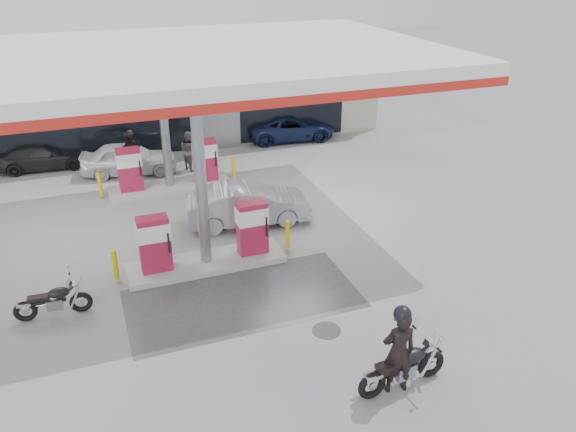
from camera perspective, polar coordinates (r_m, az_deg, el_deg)
name	(u,v)px	position (r m, az deg, el deg)	size (l,w,h in m)	color
ground	(225,303)	(14.82, -6.46, -8.73)	(90.00, 90.00, 0.00)	gray
wet_patch	(243,299)	(14.92, -4.59, -8.37)	(6.00, 3.00, 0.00)	#4C4C4F
drain_cover	(326,330)	(13.81, 3.93, -11.52)	(0.70, 0.70, 0.01)	#38383A
store_building	(138,90)	(28.69, -14.98, 12.25)	(22.00, 8.22, 4.00)	#B5AC97
canopy	(172,62)	(17.40, -11.70, 15.11)	(16.00, 10.02, 5.51)	silver
pump_island_near	(205,244)	(16.12, -8.40, -2.82)	(5.14, 1.30, 1.78)	#9E9E99
pump_island_far	(169,171)	(21.51, -12.01, 4.45)	(5.14, 1.30, 1.78)	#9E9E99
main_motorcycle	(404,368)	(12.27, 11.72, -14.85)	(2.14, 0.82, 1.10)	black
biker_main	(398,352)	(11.86, 11.15, -13.39)	(0.71, 0.47, 1.94)	black
parked_motorcycle	(54,302)	(15.16, -22.68, -8.03)	(1.87, 0.72, 0.96)	black
sedan_white	(129,158)	(23.47, -15.88, 5.66)	(1.51, 3.76, 1.28)	silver
attendant	(189,151)	(23.31, -10.03, 6.56)	(0.78, 0.61, 1.61)	#545459
hatchback_silver	(248,204)	(18.47, -4.10, 1.19)	(1.43, 4.09, 1.35)	#96989E
parked_car_left	(43,156)	(25.23, -23.67, 5.59)	(1.50, 3.69, 1.07)	black
parked_car_right	(291,128)	(26.76, 0.31, 8.97)	(1.90, 4.13, 1.15)	#152048
biker_walking	(132,153)	(23.42, -15.57, 6.19)	(0.99, 0.41, 1.69)	black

